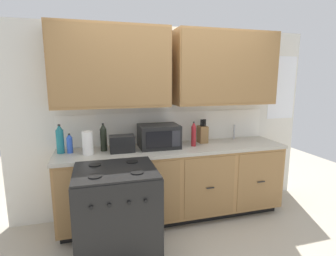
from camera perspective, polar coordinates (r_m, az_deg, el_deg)
The scene contains 13 objects.
ground_plane at distance 3.34m, azimuth 3.01°, elevation -21.24°, with size 8.00×8.00×0.00m, color #B2A893.
wall_unit at distance 3.32m, azimuth 0.55°, elevation 8.59°, with size 3.97×0.40×2.41m.
counter_run at distance 3.37m, azimuth 1.48°, elevation -11.70°, with size 2.80×0.64×0.94m.
stove_range at distance 2.68m, azimuth -11.07°, elevation -18.26°, with size 0.76×0.68×0.95m.
microwave at distance 3.19m, azimuth -2.00°, elevation -1.79°, with size 0.48×0.37×0.28m.
toaster at distance 3.05m, azimuth -9.98°, elevation -3.38°, with size 0.28×0.18×0.19m.
knife_block at distance 3.47m, azimuth 7.54°, elevation -1.29°, with size 0.11×0.14×0.31m.
sink_faucet at distance 3.76m, azimuth 14.20°, elevation -0.84°, with size 0.02×0.02×0.20m, color #B2B5BA.
paper_towel_roll at distance 3.02m, azimuth -17.10°, elevation -3.14°, with size 0.12×0.12×0.26m, color white.
bottle_teal at distance 3.17m, azimuth -22.48°, elevation -2.29°, with size 0.08×0.08×0.33m.
bottle_red at distance 3.27m, azimuth 5.60°, elevation -1.36°, with size 0.06×0.06×0.31m.
bottle_dark at distance 3.12m, azimuth -13.89°, elevation -2.02°, with size 0.08×0.08×0.33m.
bottle_blue at distance 3.16m, azimuth -20.65°, elevation -3.17°, with size 0.07×0.07×0.22m.
Camera 1 is at (-0.92, -2.68, 1.75)m, focal length 27.97 mm.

